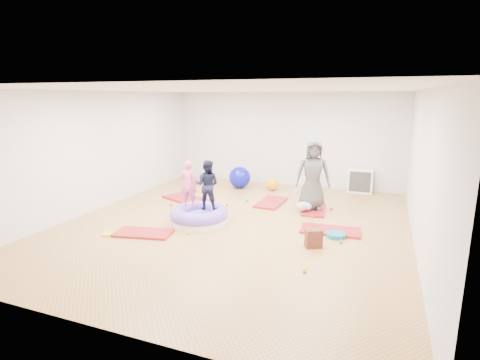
% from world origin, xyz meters
% --- Properties ---
extents(room, '(7.01, 8.01, 2.81)m').
position_xyz_m(room, '(0.00, 0.00, 1.40)').
color(room, '#B08E3B').
rests_on(room, ground).
extents(gym_mat_front_left, '(1.20, 0.77, 0.05)m').
position_xyz_m(gym_mat_front_left, '(-1.46, -1.22, 0.02)').
color(gym_mat_front_left, '#A3192F').
rests_on(gym_mat_front_left, ground).
extents(gym_mat_mid_left, '(1.41, 1.07, 0.05)m').
position_xyz_m(gym_mat_mid_left, '(-1.92, 1.30, 0.03)').
color(gym_mat_mid_left, '#A3192F').
rests_on(gym_mat_mid_left, ground).
extents(gym_mat_center_back, '(0.62, 1.17, 0.05)m').
position_xyz_m(gym_mat_center_back, '(0.27, 1.80, 0.02)').
color(gym_mat_center_back, '#A3192F').
rests_on(gym_mat_center_back, ground).
extents(gym_mat_right, '(1.21, 0.67, 0.05)m').
position_xyz_m(gym_mat_right, '(1.97, 0.26, 0.02)').
color(gym_mat_right, '#A3192F').
rests_on(gym_mat_right, ground).
extents(gym_mat_rear_right, '(0.65, 1.11, 0.04)m').
position_xyz_m(gym_mat_rear_right, '(1.41, 1.55, 0.02)').
color(gym_mat_rear_right, '#A3192F').
rests_on(gym_mat_rear_right, ground).
extents(inflatable_cushion, '(1.25, 1.25, 0.39)m').
position_xyz_m(inflatable_cushion, '(-0.75, -0.21, 0.15)').
color(inflatable_cushion, white).
rests_on(inflatable_cushion, ground).
extents(child_pink, '(0.40, 0.30, 1.02)m').
position_xyz_m(child_pink, '(-1.03, -0.12, 0.87)').
color(child_pink, '#EE598B').
rests_on(child_pink, inflatable_cushion).
extents(child_navy, '(0.57, 0.47, 1.06)m').
position_xyz_m(child_navy, '(-0.57, -0.15, 0.89)').
color(child_navy, black).
rests_on(child_navy, inflatable_cushion).
extents(adult_caregiver, '(0.92, 0.73, 1.65)m').
position_xyz_m(adult_caregiver, '(1.34, 1.60, 0.87)').
color(adult_caregiver, '#444444').
rests_on(adult_caregiver, gym_mat_rear_right).
extents(infant, '(0.37, 0.38, 0.22)m').
position_xyz_m(infant, '(1.20, 1.30, 0.16)').
color(infant, '#9CC2F4').
rests_on(infant, gym_mat_rear_right).
extents(ball_pit_balls, '(4.28, 3.53, 0.07)m').
position_xyz_m(ball_pit_balls, '(0.08, 0.46, 0.04)').
color(ball_pit_balls, '#E72D3D').
rests_on(ball_pit_balls, ground).
extents(exercise_ball_blue, '(0.64, 0.64, 0.64)m').
position_xyz_m(exercise_ball_blue, '(-1.07, 3.04, 0.32)').
color(exercise_ball_blue, '#0A0CA4').
rests_on(exercise_ball_blue, ground).
extents(exercise_ball_orange, '(0.37, 0.37, 0.37)m').
position_xyz_m(exercise_ball_orange, '(-0.09, 3.12, 0.18)').
color(exercise_ball_orange, orange).
rests_on(exercise_ball_orange, ground).
extents(infant_play_gym, '(0.59, 0.56, 0.46)m').
position_xyz_m(infant_play_gym, '(0.92, 3.12, 0.30)').
color(infant_play_gym, white).
rests_on(infant_play_gym, ground).
extents(cube_shelf, '(0.67, 0.33, 0.67)m').
position_xyz_m(cube_shelf, '(2.29, 3.79, 0.33)').
color(cube_shelf, white).
rests_on(cube_shelf, ground).
extents(balance_disc, '(0.38, 0.38, 0.08)m').
position_xyz_m(balance_disc, '(2.11, -0.01, 0.04)').
color(balance_disc, '#126581').
rests_on(balance_disc, ground).
extents(backpack, '(0.34, 0.30, 0.33)m').
position_xyz_m(backpack, '(1.79, -0.66, 0.17)').
color(backpack, maroon).
rests_on(backpack, ground).
extents(yellow_toy, '(0.22, 0.22, 0.03)m').
position_xyz_m(yellow_toy, '(-2.10, -1.52, 0.02)').
color(yellow_toy, yellow).
rests_on(yellow_toy, ground).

